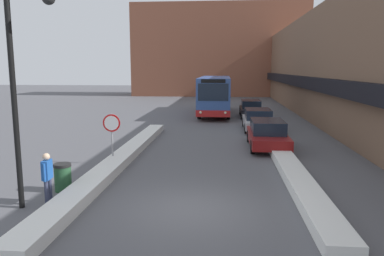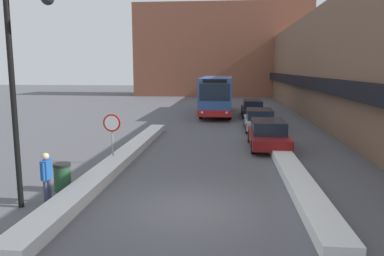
% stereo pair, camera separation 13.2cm
% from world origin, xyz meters
% --- Properties ---
extents(ground_plane, '(160.00, 160.00, 0.00)m').
position_xyz_m(ground_plane, '(0.00, 0.00, 0.00)').
color(ground_plane, '#515156').
extents(building_row_right, '(5.50, 60.00, 8.61)m').
position_xyz_m(building_row_right, '(9.97, 24.00, 4.29)').
color(building_row_right, brown).
rests_on(building_row_right, ground_plane).
extents(building_backdrop_far, '(26.00, 8.00, 13.58)m').
position_xyz_m(building_backdrop_far, '(0.00, 48.43, 6.79)').
color(building_backdrop_far, brown).
rests_on(building_backdrop_far, ground_plane).
extents(snow_bank_left, '(0.90, 17.70, 0.37)m').
position_xyz_m(snow_bank_left, '(-3.60, 5.21, 0.19)').
color(snow_bank_left, silver).
rests_on(snow_bank_left, ground_plane).
extents(snow_bank_right, '(0.90, 18.82, 0.37)m').
position_xyz_m(snow_bank_right, '(3.60, 6.60, 0.18)').
color(snow_bank_right, silver).
rests_on(snow_bank_right, ground_plane).
extents(city_bus, '(2.67, 11.12, 3.36)m').
position_xyz_m(city_bus, '(0.06, 23.38, 1.81)').
color(city_bus, '#335193').
rests_on(city_bus, ground_plane).
extents(parked_car_front, '(1.92, 4.69, 1.45)m').
position_xyz_m(parked_car_front, '(3.20, 9.03, 0.74)').
color(parked_car_front, maroon).
rests_on(parked_car_front, ground_plane).
extents(parked_car_middle, '(1.93, 4.72, 1.41)m').
position_xyz_m(parked_car_middle, '(3.20, 14.80, 0.72)').
color(parked_car_middle, '#B7B7BC').
rests_on(parked_car_middle, ground_plane).
extents(parked_car_back, '(1.84, 4.74, 1.42)m').
position_xyz_m(parked_car_back, '(3.20, 21.96, 0.72)').
color(parked_car_back, black).
rests_on(parked_car_back, ground_plane).
extents(stop_sign, '(0.76, 0.08, 2.19)m').
position_xyz_m(stop_sign, '(-3.88, 4.94, 1.59)').
color(stop_sign, gray).
rests_on(stop_sign, ground_plane).
extents(street_lamp, '(1.46, 0.36, 6.32)m').
position_xyz_m(street_lamp, '(-4.80, -0.33, 3.92)').
color(street_lamp, black).
rests_on(street_lamp, ground_plane).
extents(pedestrian, '(0.23, 0.52, 1.60)m').
position_xyz_m(pedestrian, '(-4.41, 0.04, 0.96)').
color(pedestrian, '#333851').
rests_on(pedestrian, ground_plane).
extents(trash_bin, '(0.59, 0.59, 0.95)m').
position_xyz_m(trash_bin, '(-4.50, 1.28, 0.48)').
color(trash_bin, '#234C2D').
rests_on(trash_bin, ground_plane).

